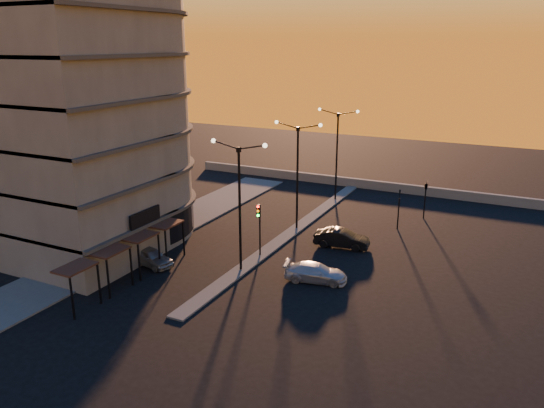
{
  "coord_description": "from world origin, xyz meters",
  "views": [
    {
      "loc": [
        17.74,
        -30.66,
        15.86
      ],
      "look_at": [
        -0.23,
        5.54,
        3.5
      ],
      "focal_mm": 35.0,
      "sensor_mm": 36.0,
      "label": 1
    }
  ],
  "objects": [
    {
      "name": "building",
      "position": [
        -14.0,
        0.03,
        11.91
      ],
      "size": [
        14.35,
        17.08,
        25.0
      ],
      "color": "#615C56",
      "rests_on": "ground"
    },
    {
      "name": "ground",
      "position": [
        0.0,
        0.0,
        0.0
      ],
      "size": [
        120.0,
        120.0,
        0.0
      ],
      "primitive_type": "plane",
      "color": "black",
      "rests_on": "ground"
    },
    {
      "name": "car_wagon",
      "position": [
        5.5,
        0.78,
        0.63
      ],
      "size": [
        4.63,
        2.64,
        1.26
      ],
      "primitive_type": "imported",
      "rotation": [
        0.0,
        0.0,
        1.78
      ],
      "color": "silver",
      "rests_on": "ground"
    },
    {
      "name": "sidewalk_west",
      "position": [
        -10.5,
        4.0,
        0.06
      ],
      "size": [
        5.0,
        40.0,
        0.12
      ],
      "primitive_type": "cube",
      "color": "#4F4F4C",
      "rests_on": "ground"
    },
    {
      "name": "parapet",
      "position": [
        2.0,
        26.0,
        0.5
      ],
      "size": [
        44.0,
        0.5,
        1.0
      ],
      "primitive_type": "cube",
      "color": "slate",
      "rests_on": "ground"
    },
    {
      "name": "signal_east_b",
      "position": [
        9.5,
        18.0,
        3.1
      ],
      "size": [
        0.42,
        1.99,
        3.6
      ],
      "color": "black",
      "rests_on": "ground"
    },
    {
      "name": "car_hatchback",
      "position": [
        -6.5,
        -2.1,
        0.66
      ],
      "size": [
        4.13,
        2.31,
        1.33
      ],
      "primitive_type": "imported",
      "rotation": [
        0.0,
        0.0,
        1.37
      ],
      "color": "#94979B",
      "rests_on": "ground"
    },
    {
      "name": "median",
      "position": [
        0.0,
        10.0,
        0.06
      ],
      "size": [
        1.2,
        36.0,
        0.12
      ],
      "primitive_type": "cube",
      "color": "#4F4F4C",
      "rests_on": "ground"
    },
    {
      "name": "streetlamp_far",
      "position": [
        0.0,
        20.0,
        5.59
      ],
      "size": [
        4.32,
        0.32,
        9.51
      ],
      "color": "black",
      "rests_on": "ground"
    },
    {
      "name": "streetlamp_mid",
      "position": [
        0.0,
        10.0,
        5.59
      ],
      "size": [
        4.32,
        0.32,
        9.51
      ],
      "color": "black",
      "rests_on": "ground"
    },
    {
      "name": "traffic_light_main",
      "position": [
        0.0,
        2.87,
        2.89
      ],
      "size": [
        0.28,
        0.44,
        4.25
      ],
      "color": "black",
      "rests_on": "ground"
    },
    {
      "name": "signal_east_a",
      "position": [
        8.0,
        14.0,
        1.93
      ],
      "size": [
        0.13,
        0.16,
        3.6
      ],
      "color": "black",
      "rests_on": "ground"
    },
    {
      "name": "streetlamp_near",
      "position": [
        0.0,
        0.0,
        5.59
      ],
      "size": [
        4.32,
        0.32,
        9.51
      ],
      "color": "black",
      "rests_on": "ground"
    },
    {
      "name": "car_sedan",
      "position": [
        5.0,
        7.66,
        0.73
      ],
      "size": [
        4.57,
        2.11,
        1.45
      ],
      "primitive_type": "imported",
      "rotation": [
        0.0,
        0.0,
        1.7
      ],
      "color": "black",
      "rests_on": "ground"
    }
  ]
}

